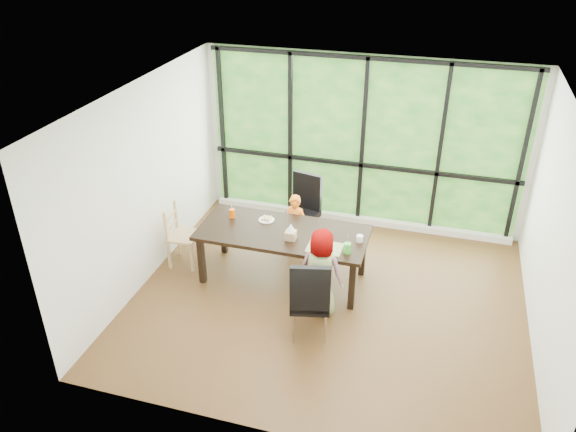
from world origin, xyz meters
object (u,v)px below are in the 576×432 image
object	(u,v)px
chair_window_leather	(301,211)
tissue_box	(291,235)
chair_end_beech	(184,236)
plate_far	(266,220)
plate_near	(321,246)
orange_cup	(232,213)
dining_table	(283,255)
white_mug	(360,239)
child_toddler	(295,227)
child_older	(322,272)
chair_interior_leather	(310,296)
green_cup	(347,248)

from	to	relation	value
chair_window_leather	tissue_box	distance (m)	1.19
chair_end_beech	plate_far	distance (m)	1.22
plate_near	orange_cup	xyz separation A→B (m)	(-1.36, 0.40, 0.06)
dining_table	chair_end_beech	world-z (taller)	chair_end_beech
chair_end_beech	plate_far	size ratio (longest dim) A/B	4.16
plate_far	white_mug	distance (m)	1.34
plate_far	child_toddler	bearing A→B (deg)	51.33
dining_table	child_older	world-z (taller)	child_older
chair_interior_leather	chair_end_beech	distance (m)	2.31
plate_near	green_cup	bearing A→B (deg)	-8.03
chair_window_leather	chair_end_beech	distance (m)	1.77
child_older	white_mug	world-z (taller)	child_older
child_toddler	dining_table	bearing A→B (deg)	-80.14
orange_cup	chair_window_leather	bearing A→B (deg)	46.73
plate_far	green_cup	world-z (taller)	green_cup
child_older	child_toddler	bearing A→B (deg)	-51.23
plate_near	chair_window_leather	bearing A→B (deg)	115.83
plate_far	child_older	bearing A→B (deg)	-38.78
chair_window_leather	child_older	distance (m)	1.69
chair_window_leather	white_mug	xyz separation A→B (m)	(1.04, -0.96, 0.25)
dining_table	green_cup	distance (m)	1.06
chair_interior_leather	green_cup	world-z (taller)	chair_interior_leather
dining_table	white_mug	distance (m)	1.11
dining_table	chair_interior_leather	bearing A→B (deg)	-57.90
chair_interior_leather	tissue_box	world-z (taller)	chair_interior_leather
chair_interior_leather	child_older	world-z (taller)	child_older
chair_window_leather	plate_near	xyz separation A→B (m)	(0.59, -1.22, 0.22)
chair_interior_leather	tissue_box	distance (m)	1.00
dining_table	plate_far	bearing A→B (deg)	143.93
chair_window_leather	white_mug	world-z (taller)	chair_window_leather
plate_near	tissue_box	xyz separation A→B (m)	(-0.42, 0.07, 0.05)
child_toddler	tissue_box	bearing A→B (deg)	-68.55
chair_end_beech	white_mug	size ratio (longest dim) A/B	10.27
child_toddler	plate_far	size ratio (longest dim) A/B	4.52
plate_far	chair_interior_leather	bearing A→B (deg)	-52.72
dining_table	child_toddler	world-z (taller)	child_toddler
chair_end_beech	white_mug	world-z (taller)	chair_end_beech
green_cup	plate_far	bearing A→B (deg)	157.59
chair_end_beech	plate_near	world-z (taller)	chair_end_beech
plate_near	white_mug	size ratio (longest dim) A/B	2.67
chair_end_beech	tissue_box	bearing A→B (deg)	-98.66
dining_table	child_toddler	xyz separation A→B (m)	(0.00, 0.60, 0.11)
orange_cup	plate_far	bearing A→B (deg)	6.28
orange_cup	green_cup	bearing A→B (deg)	-14.83
chair_end_beech	green_cup	world-z (taller)	chair_end_beech
child_toddler	plate_near	bearing A→B (deg)	-45.44
orange_cup	chair_interior_leather	bearing A→B (deg)	-39.65
plate_near	orange_cup	distance (m)	1.42
plate_near	green_cup	size ratio (longest dim) A/B	1.71
dining_table	green_cup	xyz separation A→B (m)	(0.92, -0.28, 0.44)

